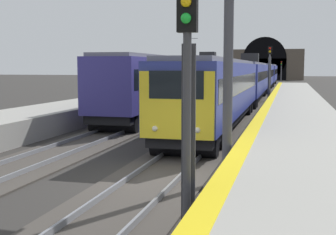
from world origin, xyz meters
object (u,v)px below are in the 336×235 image
(railway_signal_near, at_px, (187,83))
(railway_signal_mid, at_px, (269,70))
(railway_signal_far, at_px, (281,69))
(train_adjacent_platform, at_px, (188,79))
(train_main_approaching, at_px, (257,77))
(catenary_mast_near, at_px, (187,61))
(overhead_signal_gantry, at_px, (81,5))

(railway_signal_near, height_order, railway_signal_mid, railway_signal_mid)
(railway_signal_far, bearing_deg, train_adjacent_platform, -5.67)
(train_adjacent_platform, bearing_deg, railway_signal_near, -168.18)
(railway_signal_far, bearing_deg, railway_signal_near, 0.00)
(train_adjacent_platform, distance_m, railway_signal_mid, 8.76)
(train_main_approaching, height_order, railway_signal_near, railway_signal_near)
(railway_signal_near, height_order, catenary_mast_near, catenary_mast_near)
(train_adjacent_platform, height_order, catenary_mast_near, catenary_mast_near)
(train_adjacent_platform, bearing_deg, railway_signal_mid, -51.82)
(railway_signal_far, bearing_deg, railway_signal_mid, 0.00)
(train_adjacent_platform, xyz_separation_m, railway_signal_far, (68.61, -6.81, 0.54))
(train_adjacent_platform, bearing_deg, overhead_signal_gantry, -175.22)
(train_main_approaching, height_order, railway_signal_mid, railway_signal_mid)
(train_main_approaching, distance_m, railway_signal_mid, 10.50)
(railway_signal_far, height_order, catenary_mast_near, catenary_mast_near)
(overhead_signal_gantry, bearing_deg, train_main_approaching, -3.32)
(railway_signal_mid, distance_m, railway_signal_far, 63.16)
(railway_signal_near, bearing_deg, overhead_signal_gantry, -136.43)
(railway_signal_mid, relative_size, overhead_signal_gantry, 0.57)
(train_adjacent_platform, distance_m, railway_signal_near, 31.92)
(railway_signal_mid, bearing_deg, catenary_mast_near, -150.35)
(catenary_mast_near, bearing_deg, railway_signal_near, -167.45)
(railway_signal_far, height_order, overhead_signal_gantry, overhead_signal_gantry)
(train_main_approaching, relative_size, train_adjacent_platform, 2.08)
(train_main_approaching, xyz_separation_m, overhead_signal_gantry, (-42.33, 2.46, 3.13))
(train_adjacent_platform, relative_size, overhead_signal_gantry, 4.14)
(railway_signal_near, relative_size, railway_signal_far, 1.08)
(catenary_mast_near, bearing_deg, railway_signal_far, -18.66)
(train_adjacent_platform, distance_m, railway_signal_far, 68.95)
(train_main_approaching, distance_m, catenary_mast_near, 17.65)
(catenary_mast_near, bearing_deg, railway_signal_mid, -150.35)
(railway_signal_near, height_order, railway_signal_far, railway_signal_near)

